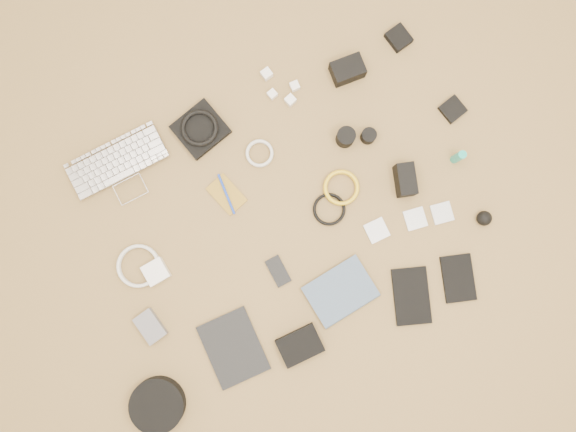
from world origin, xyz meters
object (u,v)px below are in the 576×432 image
object	(u,v)px
dslr_camera	(347,70)
tablet	(233,348)
paperback	(353,312)
phone	(278,271)
headphone_case	(158,405)
laptop	(124,174)

from	to	relation	value
dslr_camera	tablet	world-z (taller)	dslr_camera
paperback	phone	bearing A→B (deg)	30.00
phone	headphone_case	world-z (taller)	headphone_case
dslr_camera	phone	world-z (taller)	dslr_camera
dslr_camera	headphone_case	size ratio (longest dim) A/B	0.60
dslr_camera	paperback	world-z (taller)	dslr_camera
headphone_case	paperback	world-z (taller)	headphone_case
phone	paperback	xyz separation A→B (m)	(0.20, -0.23, 0.01)
headphone_case	paperback	size ratio (longest dim) A/B	0.84
headphone_case	laptop	bearing A→B (deg)	79.55
laptop	paperback	size ratio (longest dim) A/B	1.56
dslr_camera	tablet	size ratio (longest dim) A/B	0.48
phone	headphone_case	xyz separation A→B (m)	(-0.55, -0.29, 0.02)
laptop	headphone_case	bearing A→B (deg)	-107.62
tablet	headphone_case	size ratio (longest dim) A/B	1.26
phone	paperback	distance (m)	0.30
laptop	tablet	world-z (taller)	laptop
dslr_camera	paperback	distance (m)	0.87
laptop	phone	xyz separation A→B (m)	(0.40, -0.52, -0.01)
phone	paperback	world-z (taller)	paperback
laptop	headphone_case	size ratio (longest dim) A/B	1.87
laptop	tablet	distance (m)	0.74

